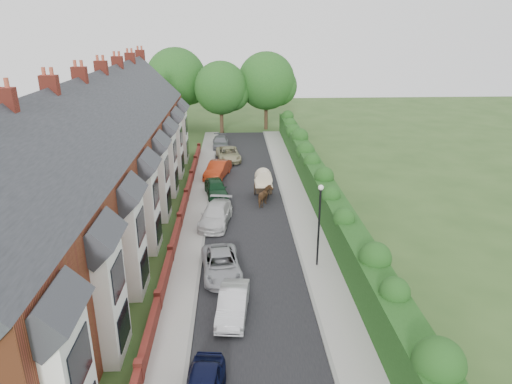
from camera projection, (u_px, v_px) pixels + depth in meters
ground at (264, 307)px, 23.29m from camera, size 140.00×140.00×0.00m
road at (248, 220)px, 33.58m from camera, size 6.00×58.00×0.02m
pavement_hedge_side at (303, 219)px, 33.75m from camera, size 2.20×58.00×0.12m
pavement_house_side at (195, 221)px, 33.38m from camera, size 1.70×58.00×0.12m
kerb_hedge_side at (289, 219)px, 33.70m from camera, size 0.18×58.00×0.13m
kerb_house_side at (206, 220)px, 33.42m from camera, size 0.18×58.00×0.13m
hedge at (328, 199)px, 33.30m from camera, size 2.10×58.00×2.85m
terrace_row at (94, 169)px, 30.60m from camera, size 9.05×40.50×11.50m
garden_wall_row at (180, 221)px, 32.26m from camera, size 0.35×40.35×1.10m
lamppost at (319, 216)px, 26.06m from camera, size 0.32×0.32×5.16m
tree_far_left at (224, 89)px, 58.75m from camera, size 7.14×6.80×9.29m
tree_far_right at (269, 82)px, 60.70m from camera, size 7.98×7.60×10.31m
tree_far_back at (179, 80)px, 60.98m from camera, size 8.40×8.00×10.82m
car_silver_a at (233, 304)px, 22.43m from camera, size 1.78×4.06×1.30m
car_silver_b at (221, 264)px, 26.11m from camera, size 2.61×4.82×1.28m
car_white at (216, 215)px, 32.76m from camera, size 2.70×5.11×1.41m
car_green at (216, 188)px, 38.09m from camera, size 2.35×4.36×1.41m
car_red at (218, 169)px, 42.82m from camera, size 2.68×4.82×1.51m
car_beige at (228, 154)px, 48.15m from camera, size 2.89×5.18×1.37m
car_grey at (220, 142)px, 53.16m from camera, size 1.94×4.49×1.29m
horse at (265, 196)px, 36.05m from camera, size 1.47×2.02×1.55m
horse_cart at (263, 181)px, 37.72m from camera, size 1.48×3.27×2.36m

